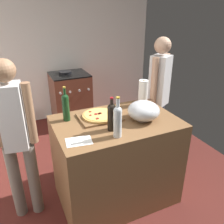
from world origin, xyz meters
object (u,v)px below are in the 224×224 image
stove (71,99)px  wine_bottle_clear (118,120)px  mixing_bowl (144,111)px  person_in_red (158,95)px  pizza (100,115)px  wine_bottle_dark (66,106)px  wine_bottle_amber (112,116)px  person_in_stripes (16,136)px  paper_towel_roll (143,93)px

stove → wine_bottle_clear: bearing=-94.5°
mixing_bowl → person_in_red: 0.76m
wine_bottle_clear → stove: 2.33m
pizza → stove: pizza is taller
wine_bottle_dark → stove: wine_bottle_dark is taller
wine_bottle_amber → person_in_red: (0.91, 0.59, -0.14)m
pizza → wine_bottle_dark: 0.34m
wine_bottle_dark → person_in_red: bearing=10.7°
wine_bottle_amber → person_in_stripes: (-0.79, 0.31, -0.17)m
wine_bottle_amber → wine_bottle_clear: (-0.00, -0.13, 0.02)m
stove → person_in_stripes: size_ratio=0.60×
wine_bottle_amber → wine_bottle_clear: wine_bottle_clear is taller
pizza → person_in_red: 0.97m
wine_bottle_clear → wine_bottle_dark: bearing=122.9°
wine_bottle_clear → person_in_stripes: bearing=151.0°
pizza → person_in_stripes: (-0.78, 0.04, -0.07)m
wine_bottle_amber → person_in_red: person_in_red is taller
paper_towel_roll → stove: (-0.39, 1.72, -0.61)m
wine_bottle_clear → stove: wine_bottle_clear is taller
mixing_bowl → stove: bearing=95.3°
paper_towel_roll → wine_bottle_clear: wine_bottle_clear is taller
wine_bottle_dark → person_in_red: 1.25m
wine_bottle_dark → stove: size_ratio=0.36×
stove → person_in_stripes: (-0.96, -1.81, 0.44)m
paper_towel_roll → wine_bottle_amber: wine_bottle_amber is taller
wine_bottle_amber → wine_bottle_dark: 0.47m
wine_bottle_clear → person_in_red: (0.91, 0.71, -0.15)m
mixing_bowl → stove: mixing_bowl is taller
paper_towel_roll → wine_bottle_dark: bearing=-177.4°
person_in_red → stove: bearing=115.7°
paper_towel_roll → person_in_red: size_ratio=0.17×
pizza → stove: (0.18, 1.84, -0.50)m
wine_bottle_amber → pizza: bearing=92.2°
wine_bottle_amber → person_in_red: size_ratio=0.19×
paper_towel_roll → person_in_stripes: person_in_stripes is taller
wine_bottle_dark → person_in_red: (1.22, 0.23, -0.15)m
stove → person_in_stripes: person_in_stripes is taller
person_in_stripes → paper_towel_roll: bearing=3.7°
wine_bottle_amber → paper_towel_roll: bearing=35.2°
wine_bottle_dark → stove: 1.93m
pizza → wine_bottle_amber: (0.01, -0.27, 0.11)m
paper_towel_roll → person_in_stripes: 1.36m
person_in_red → pizza: bearing=-160.9°
wine_bottle_dark → person_in_stripes: (-0.47, -0.05, -0.18)m
mixing_bowl → wine_bottle_dark: bearing=156.5°
wine_bottle_amber → wine_bottle_dark: (-0.32, 0.35, 0.01)m
wine_bottle_clear → wine_bottle_dark: wine_bottle_clear is taller
paper_towel_roll → wine_bottle_clear: size_ratio=0.80×
mixing_bowl → person_in_stripes: person_in_stripes is taller
mixing_bowl → person_in_stripes: 1.18m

